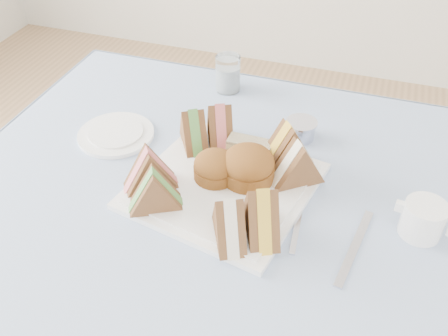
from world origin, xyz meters
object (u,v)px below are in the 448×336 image
(water_glass, at_px, (228,73))
(table, at_px, (206,328))
(creamer_jug, at_px, (423,219))
(serving_plate, at_px, (224,186))

(water_glass, bearing_deg, table, -78.38)
(table, bearing_deg, water_glass, 101.62)
(water_glass, bearing_deg, creamer_jug, -37.27)
(serving_plate, relative_size, water_glass, 3.52)
(water_glass, bearing_deg, serving_plate, -73.09)
(table, xyz_separation_m, serving_plate, (0.02, 0.07, 0.38))
(table, xyz_separation_m, water_glass, (-0.09, 0.42, 0.42))
(table, distance_m, water_glass, 0.60)
(water_glass, xyz_separation_m, creamer_jug, (0.46, -0.35, -0.01))
(creamer_jug, bearing_deg, table, -161.03)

